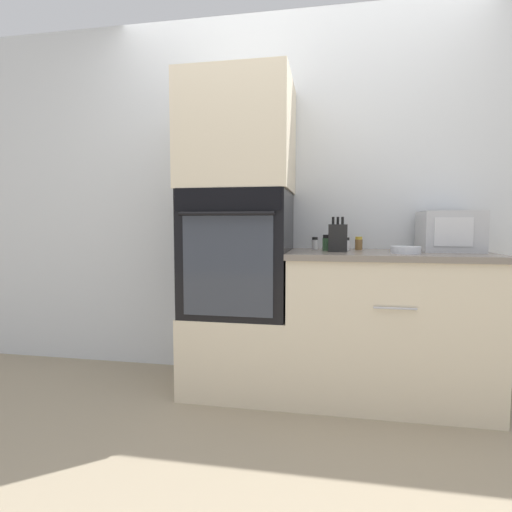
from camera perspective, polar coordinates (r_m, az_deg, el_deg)
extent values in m
plane|color=gray|center=(2.43, 4.14, -21.37)|extent=(12.00, 12.00, 0.00)
cube|color=silver|center=(2.82, 5.69, 8.32)|extent=(8.00, 0.05, 2.50)
cube|color=beige|center=(2.67, -2.39, -13.21)|extent=(0.66, 0.60, 0.50)
cube|color=black|center=(2.55, -2.44, 0.52)|extent=(0.64, 0.59, 0.77)
cube|color=black|center=(2.25, -4.16, 8.10)|extent=(0.61, 0.01, 0.13)
cube|color=#3FBFF2|center=(2.25, -4.19, 8.11)|extent=(0.09, 0.00, 0.03)
cube|color=#333842|center=(2.26, -4.11, -1.41)|extent=(0.52, 0.01, 0.58)
cylinder|color=black|center=(2.22, -4.35, 6.08)|extent=(0.54, 0.02, 0.02)
cube|color=beige|center=(2.60, -2.49, 16.70)|extent=(0.66, 0.60, 0.68)
cube|color=beige|center=(2.58, 18.07, -9.84)|extent=(1.16, 0.60, 0.86)
cube|color=slate|center=(2.51, 18.33, 0.16)|extent=(1.18, 0.63, 0.03)
cylinder|color=#B7B7BC|center=(2.24, 19.27, -7.08)|extent=(0.22, 0.01, 0.01)
cube|color=#B2B5BA|center=(2.69, 25.88, 3.18)|extent=(0.33, 0.31, 0.24)
cube|color=silver|center=(2.53, 26.40, 3.11)|extent=(0.21, 0.01, 0.17)
cube|color=black|center=(2.46, 11.57, 2.54)|extent=(0.11, 0.11, 0.16)
cylinder|color=black|center=(2.46, 10.97, 4.99)|extent=(0.02, 0.02, 0.04)
cylinder|color=black|center=(2.46, 11.61, 4.98)|extent=(0.02, 0.02, 0.04)
cylinder|color=black|center=(2.46, 12.26, 4.97)|extent=(0.02, 0.02, 0.04)
cylinder|color=silver|center=(2.41, 20.59, 0.83)|extent=(0.16, 0.16, 0.04)
cylinder|color=silver|center=(2.58, 12.75, 1.50)|extent=(0.04, 0.04, 0.06)
cylinder|color=black|center=(2.58, 12.77, 2.41)|extent=(0.04, 0.04, 0.02)
cylinder|color=silver|center=(2.66, 8.41, 1.64)|extent=(0.04, 0.04, 0.06)
cylinder|color=black|center=(2.65, 8.42, 2.51)|extent=(0.04, 0.04, 0.02)
cylinder|color=#427047|center=(2.55, 10.01, 1.66)|extent=(0.05, 0.05, 0.08)
cylinder|color=black|center=(2.55, 10.03, 2.77)|extent=(0.04, 0.04, 0.02)
cylinder|color=brown|center=(2.66, 14.46, 1.58)|extent=(0.05, 0.05, 0.07)
cylinder|color=gold|center=(2.66, 14.48, 2.50)|extent=(0.04, 0.04, 0.02)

